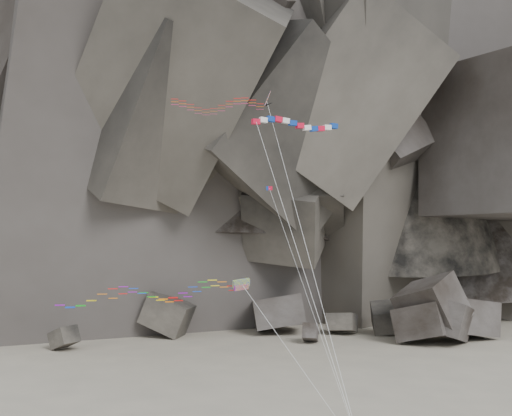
{
  "coord_description": "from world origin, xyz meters",
  "views": [
    {
      "loc": [
        -4.44,
        -49.21,
        14.27
      ],
      "look_at": [
        -0.22,
        6.0,
        16.2
      ],
      "focal_mm": 45.0,
      "sensor_mm": 36.0,
      "label": 1
    }
  ],
  "objects": [
    {
      "name": "pennant_kite",
      "position": [
        1.69,
        -0.3,
        13.56
      ],
      "size": [
        4.01,
        16.65,
        16.55
      ],
      "rotation": [
        0.0,
        0.0,
        -0.29
      ],
      "color": "red",
      "rests_on": "ground"
    },
    {
      "name": "delta_kite",
      "position": [
        -3.8,
        5.44,
        25.04
      ],
      "size": [
        12.4,
        19.1,
        25.0
      ],
      "rotation": [
        0.0,
        0.0,
        -0.06
      ],
      "color": "red",
      "rests_on": "ground"
    },
    {
      "name": "parafoil_kite",
      "position": [
        -9.16,
        1.11,
        9.41
      ],
      "size": [
        20.8,
        15.05,
        9.07
      ],
      "rotation": [
        0.0,
        0.0,
        0.43
      ],
      "color": "#C3E90C",
      "rests_on": "ground"
    },
    {
      "name": "headland",
      "position": [
        0.0,
        70.0,
        42.0
      ],
      "size": [
        110.0,
        70.0,
        84.0
      ],
      "primitive_type": null,
      "color": "#524B43",
      "rests_on": "ground"
    },
    {
      "name": "banner_kite",
      "position": [
        2.79,
        2.4,
        22.77
      ],
      "size": [
        7.48,
        16.7,
        22.1
      ],
      "rotation": [
        0.0,
        0.0,
        0.33
      ],
      "color": "red",
      "rests_on": "ground"
    },
    {
      "name": "boulder_field",
      "position": [
        17.02,
        33.75,
        2.24
      ],
      "size": [
        57.58,
        17.65,
        9.24
      ],
      "color": "#47423F",
      "rests_on": "ground"
    }
  ]
}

